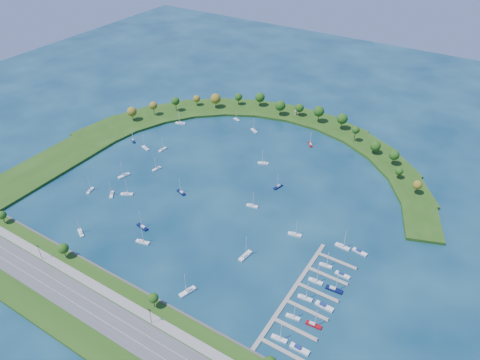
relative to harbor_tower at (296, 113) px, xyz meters
The scene contains 40 objects.
ground 116.68m from the harbor_tower, 86.42° to the right, with size 700.00×700.00×0.00m, color #072842.
south_shoreline 239.40m from the harbor_tower, 88.25° to the right, with size 420.00×43.10×11.60m.
breakwater 78.19m from the harbor_tower, 119.99° to the right, with size 286.74×247.64×2.00m.
breakwater_trees 26.77m from the harbor_tower, 112.39° to the right, with size 238.64×90.82×14.79m.
harbor_tower is the anchor object (origin of this frame).
dock_system 200.12m from the harbor_tower, 62.44° to the right, with size 24.28×82.00×1.60m.
moored_boat_0 176.23m from the harbor_tower, 73.03° to the right, with size 3.82×9.80×14.04m.
moored_boat_1 190.80m from the harbor_tower, 91.67° to the right, with size 8.64×4.18×12.24m.
moored_boat_2 100.32m from the harbor_tower, 140.89° to the right, with size 8.67×5.32×12.35m.
moored_boat_3 44.87m from the harbor_tower, 113.36° to the right, with size 7.90×5.80×11.53m.
moored_boat_4 167.87m from the harbor_tower, 105.95° to the right, with size 8.15×6.29×12.03m.
moored_boat_5 51.79m from the harbor_tower, 141.91° to the right, with size 6.73×3.50×9.53m.
moored_boat_6 106.61m from the harbor_tower, 70.17° to the right, with size 4.03×7.69×10.88m.
moored_boat_7 181.44m from the harbor_tower, 94.61° to the right, with size 8.83×3.81×12.56m.
moored_boat_8 140.57m from the harbor_tower, 130.57° to the right, with size 7.00×5.32×10.29m.
moored_boat_9 141.50m from the harbor_tower, 96.63° to the right, with size 8.04×4.30×11.39m.
moored_boat_10 136.45m from the harbor_tower, 111.11° to the right, with size 3.46×7.32×10.38m.
moored_boat_11 133.36m from the harbor_tower, 124.48° to the right, with size 8.14×4.32×11.53m.
moored_boat_12 210.07m from the harbor_tower, 79.14° to the right, with size 5.43×9.71×13.76m.
moored_boat_13 131.54m from the harbor_tower, 76.06° to the right, with size 7.99×3.74×11.33m.
moored_boat_14 121.99m from the harbor_tower, 121.00° to the right, with size 2.66×7.57×10.92m.
moored_boat_15 185.27m from the harbor_tower, 112.17° to the right, with size 4.00×7.48×10.59m.
moored_boat_16 159.49m from the harbor_tower, 113.25° to the right, with size 4.78×8.98×12.71m.
moored_boat_17 153.12m from the harbor_tower, 63.97° to the right, with size 8.40×4.01×11.90m.
moored_boat_18 48.26m from the harbor_tower, 49.65° to the right, with size 6.23×7.29×11.09m.
moored_boat_19 81.06m from the harbor_tower, 80.85° to the right, with size 8.18×5.16×11.67m.
moored_boat_20 208.74m from the harbor_tower, 101.73° to the right, with size 7.96×5.62×11.53m.
moored_boat_21 175.68m from the harbor_tower, 108.00° to the right, with size 6.32×7.36×11.21m.
docked_boat_0 225.91m from the harbor_tower, 65.74° to the right, with size 7.89×2.93×11.33m.
docked_boat_1 230.28m from the harbor_tower, 63.36° to the right, with size 9.42×2.66×1.92m.
docked_boat_2 212.87m from the harbor_tower, 64.15° to the right, with size 7.31×2.94×10.45m.
docked_boat_3 216.64m from the harbor_tower, 61.52° to the right, with size 8.04×2.74×11.62m.
docked_boat_4 200.56m from the harbor_tower, 62.43° to the right, with size 7.80×2.81×11.22m.
docked_boat_5 205.36m from the harbor_tower, 59.81° to the right, with size 9.63×3.11×1.94m.
docked_boat_6 189.01m from the harbor_tower, 60.59° to the right, with size 7.88×2.57×11.44m.
docked_boat_7 194.46m from the harbor_tower, 57.91° to the right, with size 9.08×3.11×13.12m.
docked_boat_8 177.42m from the harbor_tower, 58.45° to the right, with size 7.28×2.81×10.44m.
docked_boat_9 184.51m from the harbor_tower, 55.96° to the right, with size 8.25×2.60×1.67m.
docked_boat_10 163.03m from the harbor_tower, 54.27° to the right, with size 8.81×2.92×12.77m.
docked_boat_11 168.14m from the harbor_tower, 51.28° to the right, with size 8.83×3.55×1.75m.
Camera 1 is at (136.77, -206.04, 181.25)m, focal length 33.31 mm.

